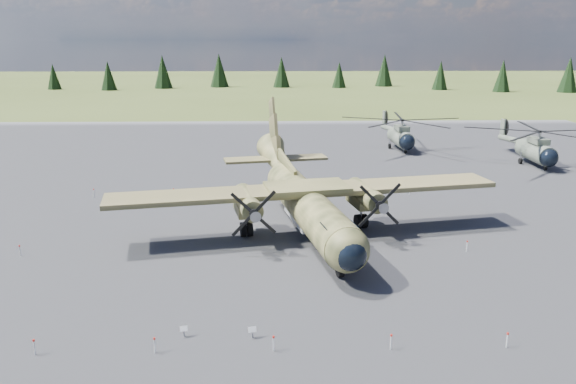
{
  "coord_description": "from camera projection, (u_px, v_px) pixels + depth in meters",
  "views": [
    {
      "loc": [
        2.02,
        -38.94,
        15.32
      ],
      "look_at": [
        3.17,
        2.0,
        4.18
      ],
      "focal_mm": 35.0,
      "sensor_mm": 36.0,
      "label": 1
    }
  ],
  "objects": [
    {
      "name": "info_placard_right",
      "position": [
        252.0,
        331.0,
        29.69
      ],
      "size": [
        0.45,
        0.27,
        0.66
      ],
      "rotation": [
        0.0,
        0.0,
        0.25
      ],
      "color": "gray",
      "rests_on": "ground"
    },
    {
      "name": "transport_plane",
      "position": [
        303.0,
        195.0,
        46.05
      ],
      "size": [
        31.44,
        28.26,
        10.37
      ],
      "rotation": [
        0.0,
        0.0,
        0.19
      ],
      "color": "#3E4123",
      "rests_on": "ground"
    },
    {
      "name": "ground",
      "position": [
        246.0,
        254.0,
        41.53
      ],
      "size": [
        500.0,
        500.0,
        0.0
      ],
      "primitive_type": "plane",
      "color": "#56662D",
      "rests_on": "ground"
    },
    {
      "name": "info_placard_left",
      "position": [
        184.0,
        330.0,
        29.82
      ],
      "size": [
        0.43,
        0.25,
        0.63
      ],
      "rotation": [
        0.0,
        0.0,
        0.21
      ],
      "color": "gray",
      "rests_on": "ground"
    },
    {
      "name": "apron",
      "position": [
        251.0,
        213.0,
        51.17
      ],
      "size": [
        120.0,
        120.0,
        0.04
      ],
      "primitive_type": "cube",
      "color": "slate",
      "rests_on": "ground"
    },
    {
      "name": "helicopter_near",
      "position": [
        401.0,
        128.0,
        79.96
      ],
      "size": [
        18.31,
        21.13,
        4.47
      ],
      "rotation": [
        0.0,
        0.0,
        0.04
      ],
      "color": "slate",
      "rests_on": "ground"
    },
    {
      "name": "barrier_fence",
      "position": [
        240.0,
        248.0,
        41.31
      ],
      "size": [
        33.12,
        29.62,
        0.85
      ],
      "color": "white",
      "rests_on": "ground"
    },
    {
      "name": "helicopter_mid",
      "position": [
        537.0,
        140.0,
        69.78
      ],
      "size": [
        17.95,
        21.14,
        4.54
      ],
      "rotation": [
        0.0,
        0.0,
        0.0
      ],
      "color": "slate",
      "rests_on": "ground"
    },
    {
      "name": "treeline",
      "position": [
        396.0,
        196.0,
        39.13
      ],
      "size": [
        331.69,
        325.41,
        10.99
      ],
      "color": "black",
      "rests_on": "ground"
    }
  ]
}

